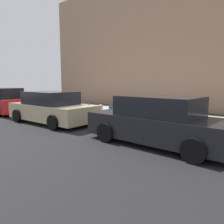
{
  "coord_description": "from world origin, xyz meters",
  "views": [
    {
      "loc": [
        -7.38,
        7.51,
        1.96
      ],
      "look_at": [
        -1.36,
        0.4,
        0.69
      ],
      "focal_mm": 34.7,
      "sensor_mm": 36.0,
      "label": 1
    }
  ],
  "objects_px": {
    "suitcase_black_3": "(129,116)",
    "suitcase_navy_0": "(161,120)",
    "bollard_post": "(89,110)",
    "suitcase_silver_2": "(138,118)",
    "suitcase_red_4": "(121,116)",
    "parking_meter": "(190,109)",
    "fire_hydrant": "(101,111)",
    "parked_car_charcoal_0": "(159,122)",
    "parked_car_red_2": "(2,101)",
    "suitcase_teal_5": "(113,113)",
    "parked_car_beige_1": "(51,108)",
    "suitcase_olive_1": "(149,119)"
  },
  "relations": [
    {
      "from": "suitcase_teal_5",
      "to": "fire_hydrant",
      "type": "xyz_separation_m",
      "value": [
        0.85,
        -0.02,
        0.03
      ]
    },
    {
      "from": "parking_meter",
      "to": "fire_hydrant",
      "type": "bearing_deg",
      "value": 3.22
    },
    {
      "from": "bollard_post",
      "to": "parking_meter",
      "type": "bearing_deg",
      "value": -175.58
    },
    {
      "from": "suitcase_silver_2",
      "to": "suitcase_red_4",
      "type": "height_order",
      "value": "suitcase_silver_2"
    },
    {
      "from": "parked_car_beige_1",
      "to": "suitcase_teal_5",
      "type": "bearing_deg",
      "value": -141.37
    },
    {
      "from": "suitcase_black_3",
      "to": "suitcase_navy_0",
      "type": "bearing_deg",
      "value": -179.14
    },
    {
      "from": "suitcase_olive_1",
      "to": "bollard_post",
      "type": "distance_m",
      "value": 3.54
    },
    {
      "from": "bollard_post",
      "to": "suitcase_black_3",
      "type": "bearing_deg",
      "value": -176.04
    },
    {
      "from": "suitcase_navy_0",
      "to": "parked_car_red_2",
      "type": "height_order",
      "value": "parked_car_red_2"
    },
    {
      "from": "bollard_post",
      "to": "parking_meter",
      "type": "xyz_separation_m",
      "value": [
        -5.17,
        -0.4,
        0.46
      ]
    },
    {
      "from": "fire_hydrant",
      "to": "parked_car_beige_1",
      "type": "distance_m",
      "value": 2.46
    },
    {
      "from": "suitcase_black_3",
      "to": "suitcase_teal_5",
      "type": "distance_m",
      "value": 0.91
    },
    {
      "from": "suitcase_teal_5",
      "to": "parked_car_charcoal_0",
      "type": "xyz_separation_m",
      "value": [
        -3.45,
        1.9,
        0.24
      ]
    },
    {
      "from": "suitcase_red_4",
      "to": "suitcase_teal_5",
      "type": "distance_m",
      "value": 0.46
    },
    {
      "from": "suitcase_olive_1",
      "to": "suitcase_silver_2",
      "type": "distance_m",
      "value": 0.56
    },
    {
      "from": "parking_meter",
      "to": "suitcase_teal_5",
      "type": "bearing_deg",
      "value": 4.35
    },
    {
      "from": "suitcase_black_3",
      "to": "parked_car_red_2",
      "type": "bearing_deg",
      "value": 12.58
    },
    {
      "from": "suitcase_silver_2",
      "to": "suitcase_black_3",
      "type": "height_order",
      "value": "suitcase_silver_2"
    },
    {
      "from": "parked_car_charcoal_0",
      "to": "parked_car_red_2",
      "type": "distance_m",
      "value": 11.25
    },
    {
      "from": "suitcase_navy_0",
      "to": "fire_hydrant",
      "type": "distance_m",
      "value": 3.34
    },
    {
      "from": "fire_hydrant",
      "to": "suitcase_olive_1",
      "type": "bearing_deg",
      "value": -179.58
    },
    {
      "from": "parked_car_beige_1",
      "to": "parked_car_red_2",
      "type": "height_order",
      "value": "parked_car_red_2"
    },
    {
      "from": "bollard_post",
      "to": "parked_car_red_2",
      "type": "bearing_deg",
      "value": 15.88
    },
    {
      "from": "suitcase_red_4",
      "to": "suitcase_teal_5",
      "type": "bearing_deg",
      "value": 7.04
    },
    {
      "from": "suitcase_silver_2",
      "to": "suitcase_red_4",
      "type": "relative_size",
      "value": 1.0
    },
    {
      "from": "parked_car_charcoal_0",
      "to": "fire_hydrant",
      "type": "bearing_deg",
      "value": -24.07
    },
    {
      "from": "suitcase_teal_5",
      "to": "parked_car_red_2",
      "type": "xyz_separation_m",
      "value": [
        7.79,
        1.9,
        0.27
      ]
    },
    {
      "from": "parked_car_red_2",
      "to": "parked_car_beige_1",
      "type": "bearing_deg",
      "value": 180.0
    },
    {
      "from": "parked_car_charcoal_0",
      "to": "suitcase_black_3",
      "type": "bearing_deg",
      "value": -37.38
    },
    {
      "from": "suitcase_teal_5",
      "to": "bollard_post",
      "type": "height_order",
      "value": "suitcase_teal_5"
    },
    {
      "from": "fire_hydrant",
      "to": "parked_car_red_2",
      "type": "height_order",
      "value": "parked_car_red_2"
    },
    {
      "from": "suitcase_black_3",
      "to": "parking_meter",
      "type": "relative_size",
      "value": 0.51
    },
    {
      "from": "parked_car_red_2",
      "to": "suitcase_silver_2",
      "type": "bearing_deg",
      "value": -168.48
    },
    {
      "from": "suitcase_olive_1",
      "to": "parking_meter",
      "type": "xyz_separation_m",
      "value": [
        -1.63,
        -0.23,
        0.56
      ]
    },
    {
      "from": "parked_car_charcoal_0",
      "to": "parking_meter",
      "type": "bearing_deg",
      "value": -93.9
    },
    {
      "from": "parking_meter",
      "to": "suitcase_olive_1",
      "type": "bearing_deg",
      "value": 7.99
    },
    {
      "from": "suitcase_silver_2",
      "to": "parked_car_charcoal_0",
      "type": "distance_m",
      "value": 2.79
    },
    {
      "from": "suitcase_black_3",
      "to": "parked_car_red_2",
      "type": "distance_m",
      "value": 8.92
    },
    {
      "from": "suitcase_black_3",
      "to": "parked_car_red_2",
      "type": "height_order",
      "value": "parked_car_red_2"
    },
    {
      "from": "parking_meter",
      "to": "parked_car_red_2",
      "type": "height_order",
      "value": "parked_car_red_2"
    },
    {
      "from": "suitcase_red_4",
      "to": "fire_hydrant",
      "type": "relative_size",
      "value": 1.03
    },
    {
      "from": "suitcase_teal_5",
      "to": "parking_meter",
      "type": "relative_size",
      "value": 0.7
    },
    {
      "from": "bollard_post",
      "to": "parked_car_red_2",
      "type": "height_order",
      "value": "parked_car_red_2"
    },
    {
      "from": "suitcase_olive_1",
      "to": "parked_car_charcoal_0",
      "type": "bearing_deg",
      "value": 127.45
    },
    {
      "from": "suitcase_navy_0",
      "to": "parked_car_charcoal_0",
      "type": "distance_m",
      "value": 2.21
    },
    {
      "from": "suitcase_teal_5",
      "to": "parking_meter",
      "type": "bearing_deg",
      "value": -175.65
    },
    {
      "from": "fire_hydrant",
      "to": "bollard_post",
      "type": "height_order",
      "value": "bollard_post"
    },
    {
      "from": "suitcase_black_3",
      "to": "parked_car_beige_1",
      "type": "bearing_deg",
      "value": 30.59
    },
    {
      "from": "suitcase_teal_5",
      "to": "fire_hydrant",
      "type": "distance_m",
      "value": 0.85
    },
    {
      "from": "suitcase_olive_1",
      "to": "parked_car_charcoal_0",
      "type": "xyz_separation_m",
      "value": [
        -1.49,
        1.94,
        0.32
      ]
    }
  ]
}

